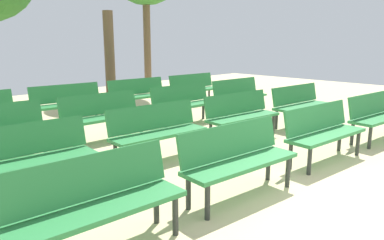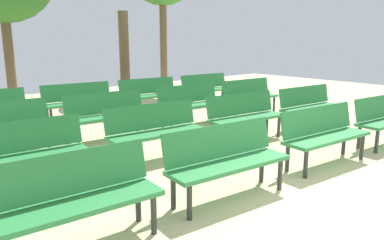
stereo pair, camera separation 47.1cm
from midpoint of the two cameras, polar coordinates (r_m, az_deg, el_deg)
name	(u,v)px [view 2 (the right image)]	position (r m, az deg, el deg)	size (l,w,h in m)	color
bench_r0_c0	(73,195)	(3.49, -14.31, -11.32)	(1.63, 0.59, 0.87)	#2D8442
bench_r0_c1	(226,157)	(4.46, 8.35, -5.73)	(1.64, 0.63, 0.87)	#2D8442
bench_r0_c2	(324,132)	(6.00, 21.87, -1.76)	(1.64, 0.62, 0.87)	#2D8442
bench_r1_c0	(22,151)	(5.01, -22.48, -4.54)	(1.63, 0.61, 0.87)	#2D8442
bench_r1_c1	(155,128)	(5.83, -3.40, -1.27)	(1.63, 0.61, 0.87)	#2D8442
bench_r1_c2	(245,114)	(7.04, 10.06, 0.95)	(1.64, 0.63, 0.87)	#2D8442
bench_r1_c3	(309,104)	(8.44, 19.18, 2.35)	(1.63, 0.59, 0.87)	#2D8442
bench_r2_c1	(108,112)	(7.20, -11.11, 1.17)	(1.62, 0.55, 0.87)	#2D8442
bench_r2_c2	(191,102)	(8.26, 1.44, 2.84)	(1.62, 0.55, 0.87)	#2D8442
bench_r2_c3	(249,94)	(9.53, 10.25, 3.93)	(1.62, 0.56, 0.87)	#2D8442
bench_r3_c1	(79,100)	(8.86, -15.71, 3.04)	(1.64, 0.63, 0.87)	#2D8442
bench_r3_c2	(150,93)	(9.66, -5.20, 4.20)	(1.64, 0.62, 0.87)	#2D8442
bench_r3_c3	(206,87)	(10.78, 3.51, 5.09)	(1.62, 0.56, 0.87)	#2D8442
tree_0	(124,56)	(11.66, -9.27, 9.70)	(0.30, 0.30, 2.71)	brown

